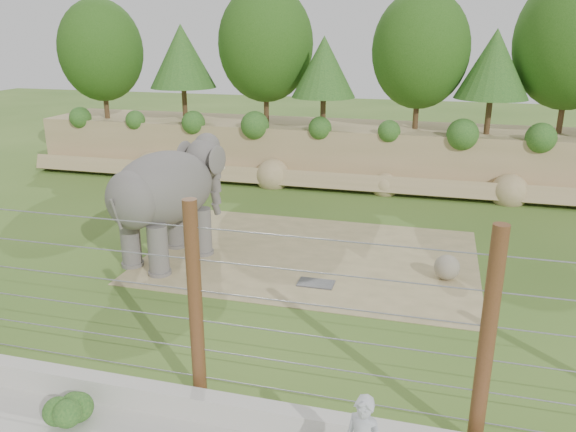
# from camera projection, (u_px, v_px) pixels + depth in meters

# --- Properties ---
(ground) EXTENTS (90.00, 90.00, 0.00)m
(ground) POSITION_uv_depth(u_px,v_px,m) (269.00, 296.00, 14.88)
(ground) COLOR #3E6121
(ground) RESTS_ON ground
(back_embankment) EXTENTS (30.00, 5.52, 8.77)m
(back_embankment) POSITION_uv_depth(u_px,v_px,m) (362.00, 94.00, 25.10)
(back_embankment) COLOR #A08B5B
(back_embankment) RESTS_ON ground
(dirt_patch) EXTENTS (10.00, 7.00, 0.02)m
(dirt_patch) POSITION_uv_depth(u_px,v_px,m) (312.00, 256.00, 17.51)
(dirt_patch) COLOR #8C7F55
(dirt_patch) RESTS_ON ground
(drain_grate) EXTENTS (1.00, 0.60, 0.03)m
(drain_grate) POSITION_uv_depth(u_px,v_px,m) (316.00, 283.00, 15.56)
(drain_grate) COLOR #262628
(drain_grate) RESTS_ON dirt_patch
(elephant) EXTENTS (3.16, 4.72, 3.52)m
(elephant) POSITION_uv_depth(u_px,v_px,m) (165.00, 205.00, 16.68)
(elephant) COLOR #645F5B
(elephant) RESTS_ON ground
(stone_ball) EXTENTS (0.72, 0.72, 0.72)m
(stone_ball) POSITION_uv_depth(u_px,v_px,m) (447.00, 267.00, 15.74)
(stone_ball) COLOR gray
(stone_ball) RESTS_ON dirt_patch
(retaining_wall) EXTENTS (26.00, 0.35, 0.50)m
(retaining_wall) POSITION_uv_depth(u_px,v_px,m) (189.00, 404.00, 10.22)
(retaining_wall) COLOR beige
(retaining_wall) RESTS_ON ground
(barrier_fence) EXTENTS (20.26, 0.26, 4.00)m
(barrier_fence) POSITION_uv_depth(u_px,v_px,m) (195.00, 305.00, 10.12)
(barrier_fence) COLOR #503115
(barrier_fence) RESTS_ON ground
(walkway_shrub) EXTENTS (0.67, 0.67, 0.67)m
(walkway_shrub) POSITION_uv_depth(u_px,v_px,m) (70.00, 409.00, 9.92)
(walkway_shrub) COLOR #1E4E1D
(walkway_shrub) RESTS_ON walkway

